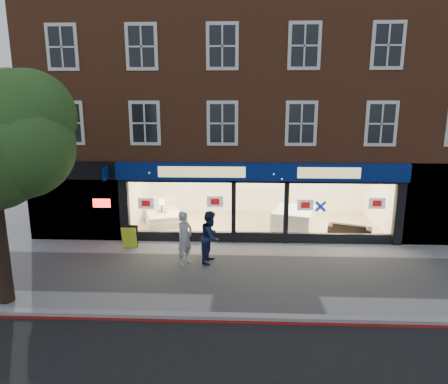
# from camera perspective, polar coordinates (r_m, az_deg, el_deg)

# --- Properties ---
(ground) EXTENTS (120.00, 120.00, 0.00)m
(ground) POSITION_cam_1_polar(r_m,az_deg,el_deg) (13.69, 5.61, -11.48)
(ground) COLOR gray
(ground) RESTS_ON ground
(kerb_line) EXTENTS (60.00, 0.10, 0.01)m
(kerb_line) POSITION_cam_1_polar(r_m,az_deg,el_deg) (10.94, 6.52, -18.13)
(kerb_line) COLOR #8C0A07
(kerb_line) RESTS_ON ground
(kerb_stone) EXTENTS (60.00, 0.25, 0.12)m
(kerb_stone) POSITION_cam_1_polar(r_m,az_deg,el_deg) (11.09, 6.45, -17.36)
(kerb_stone) COLOR gray
(kerb_stone) RESTS_ON ground
(showroom_floor) EXTENTS (11.00, 4.50, 0.10)m
(showroom_floor) POSITION_cam_1_polar(r_m,az_deg,el_deg) (18.58, 4.74, -4.67)
(showroom_floor) COLOR tan
(showroom_floor) RESTS_ON ground
(building) EXTENTS (19.00, 8.26, 10.30)m
(building) POSITION_cam_1_polar(r_m,az_deg,el_deg) (19.44, 4.87, 15.86)
(building) COLOR brown
(building) RESTS_ON ground
(display_bed) EXTENTS (2.09, 2.31, 1.08)m
(display_bed) POSITION_cam_1_polar(r_m,az_deg,el_deg) (18.67, -8.68, -3.56)
(display_bed) COLOR beige
(display_bed) RESTS_ON showroom_floor
(bedside_table) EXTENTS (0.47, 0.47, 0.55)m
(bedside_table) POSITION_cam_1_polar(r_m,az_deg,el_deg) (18.71, -8.84, -3.63)
(bedside_table) COLOR brown
(bedside_table) RESTS_ON showroom_floor
(mattress_stack) EXTENTS (2.18, 2.47, 0.82)m
(mattress_stack) POSITION_cam_1_polar(r_m,az_deg,el_deg) (18.17, 9.88, -3.72)
(mattress_stack) COLOR white
(mattress_stack) RESTS_ON showroom_floor
(sofa) EXTENTS (1.89, 1.27, 0.52)m
(sofa) POSITION_cam_1_polar(r_m,az_deg,el_deg) (17.81, 17.51, -4.99)
(sofa) COLOR black
(sofa) RESTS_ON showroom_floor
(a_board) EXTENTS (0.59, 0.38, 0.89)m
(a_board) POSITION_cam_1_polar(r_m,az_deg,el_deg) (16.11, -13.29, -6.28)
(a_board) COLOR #C4D325
(a_board) RESTS_ON ground
(pedestrian_grey) EXTENTS (0.76, 0.83, 1.91)m
(pedestrian_grey) POSITION_cam_1_polar(r_m,az_deg,el_deg) (14.07, -5.63, -6.60)
(pedestrian_grey) COLOR #A1A5A9
(pedestrian_grey) RESTS_ON ground
(pedestrian_blue) EXTENTS (0.90, 1.05, 1.88)m
(pedestrian_blue) POSITION_cam_1_polar(r_m,az_deg,el_deg) (14.22, -1.91, -6.40)
(pedestrian_blue) COLOR #172042
(pedestrian_blue) RESTS_ON ground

